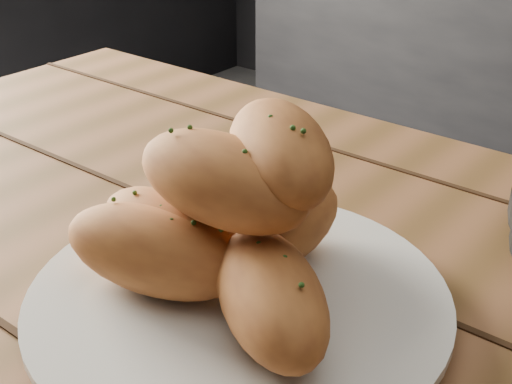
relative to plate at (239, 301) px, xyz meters
The scene contains 2 objects.
plate is the anchor object (origin of this frame).
bread_rolls 0.06m from the plate, behind, with size 0.25×0.21×0.13m.
Camera 1 is at (0.21, -0.61, 1.06)m, focal length 50.00 mm.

